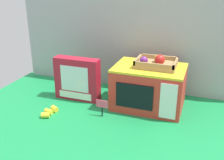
{
  "coord_description": "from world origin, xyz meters",
  "views": [
    {
      "loc": [
        0.5,
        -1.49,
        0.78
      ],
      "look_at": [
        -0.04,
        -0.01,
        0.15
      ],
      "focal_mm": 44.08,
      "sensor_mm": 36.0,
      "label": 1
    }
  ],
  "objects_px": {
    "food_groups_crate": "(156,63)",
    "loose_toy_banana": "(50,112)",
    "price_sign": "(102,106)",
    "cookie_set_box": "(77,79)",
    "toy_microwave": "(149,87)"
  },
  "relations": [
    {
      "from": "food_groups_crate",
      "to": "loose_toy_banana",
      "type": "bearing_deg",
      "value": -150.52
    },
    {
      "from": "price_sign",
      "to": "loose_toy_banana",
      "type": "bearing_deg",
      "value": -163.99
    },
    {
      "from": "cookie_set_box",
      "to": "loose_toy_banana",
      "type": "bearing_deg",
      "value": -103.62
    },
    {
      "from": "cookie_set_box",
      "to": "toy_microwave",
      "type": "bearing_deg",
      "value": 5.87
    },
    {
      "from": "food_groups_crate",
      "to": "price_sign",
      "type": "relative_size",
      "value": 2.32
    },
    {
      "from": "price_sign",
      "to": "food_groups_crate",
      "type": "bearing_deg",
      "value": 41.67
    },
    {
      "from": "food_groups_crate",
      "to": "price_sign",
      "type": "height_order",
      "value": "food_groups_crate"
    },
    {
      "from": "food_groups_crate",
      "to": "price_sign",
      "type": "distance_m",
      "value": 0.4
    },
    {
      "from": "food_groups_crate",
      "to": "cookie_set_box",
      "type": "xyz_separation_m",
      "value": [
        -0.49,
        -0.06,
        -0.14
      ]
    },
    {
      "from": "loose_toy_banana",
      "to": "toy_microwave",
      "type": "bearing_deg",
      "value": 29.9
    },
    {
      "from": "price_sign",
      "to": "toy_microwave",
      "type": "bearing_deg",
      "value": 43.87
    },
    {
      "from": "food_groups_crate",
      "to": "cookie_set_box",
      "type": "bearing_deg",
      "value": -172.95
    },
    {
      "from": "food_groups_crate",
      "to": "price_sign",
      "type": "bearing_deg",
      "value": -138.33
    },
    {
      "from": "food_groups_crate",
      "to": "loose_toy_banana",
      "type": "distance_m",
      "value": 0.68
    },
    {
      "from": "food_groups_crate",
      "to": "loose_toy_banana",
      "type": "xyz_separation_m",
      "value": [
        -0.55,
        -0.31,
        -0.26
      ]
    }
  ]
}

